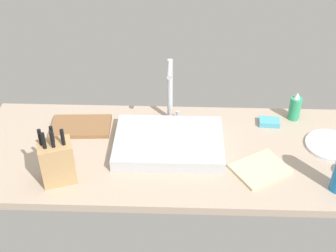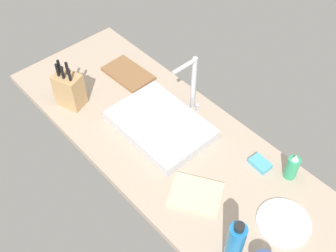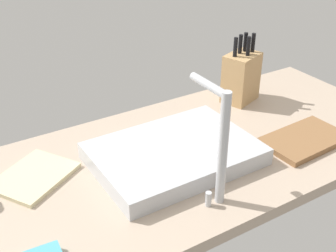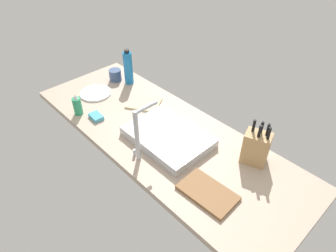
{
  "view_description": "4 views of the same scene",
  "coord_description": "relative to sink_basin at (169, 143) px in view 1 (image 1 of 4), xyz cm",
  "views": [
    {
      "loc": [
        -3.04,
        -149.66,
        127.86
      ],
      "look_at": [
        -8.18,
        4.48,
        12.85
      ],
      "focal_mm": 49.36,
      "sensor_mm": 36.0,
      "label": 1
    },
    {
      "loc": [
        88.0,
        -79.74,
        146.69
      ],
      "look_at": [
        -2.94,
        2.43,
        8.86
      ],
      "focal_mm": 43.55,
      "sensor_mm": 36.0,
      "label": 2
    },
    {
      "loc": [
        49.33,
        90.69,
        75.25
      ],
      "look_at": [
        -8.08,
        -2.06,
        13.13
      ],
      "focal_mm": 47.1,
      "sensor_mm": 36.0,
      "label": 3
    },
    {
      "loc": [
        -99.34,
        88.23,
        114.74
      ],
      "look_at": [
        -6.79,
        0.99,
        12.64
      ],
      "focal_mm": 32.09,
      "sensor_mm": 36.0,
      "label": 4
    }
  ],
  "objects": [
    {
      "name": "countertop_slab",
      "position": [
        7.73,
        -1.93,
        -4.29
      ],
      "size": [
        178.17,
        65.27,
        3.5
      ],
      "primitive_type": "cube",
      "color": "tan",
      "rests_on": "ground"
    },
    {
      "name": "sink_basin",
      "position": [
        0.0,
        0.0,
        0.0
      ],
      "size": [
        45.58,
        32.34,
        5.08
      ],
      "primitive_type": "cube",
      "color": "#B7BABF",
      "rests_on": "countertop_slab"
    },
    {
      "name": "faucet",
      "position": [
        -0.0,
        19.56,
        15.25
      ],
      "size": [
        5.5,
        14.31,
        30.45
      ],
      "color": "#B7BABF",
      "rests_on": "countertop_slab"
    },
    {
      "name": "knife_block",
      "position": [
        -41.76,
        -21.17,
        6.66
      ],
      "size": [
        14.85,
        12.78,
        24.37
      ],
      "rotation": [
        0.0,
        0.0,
        0.34
      ],
      "color": "tan",
      "rests_on": "countertop_slab"
    },
    {
      "name": "cutting_board",
      "position": [
        -39.79,
        12.34,
        -1.64
      ],
      "size": [
        27.08,
        17.18,
        1.8
      ],
      "primitive_type": "cube",
      "rotation": [
        0.0,
        0.0,
        0.05
      ],
      "color": "brown",
      "rests_on": "countertop_slab"
    },
    {
      "name": "soap_bottle",
      "position": [
        56.62,
        23.05,
        3.46
      ],
      "size": [
        5.34,
        5.34,
        13.82
      ],
      "color": "#2D9966",
      "rests_on": "countertop_slab"
    },
    {
      "name": "dinner_plate",
      "position": [
        68.81,
        3.07,
        -1.94
      ],
      "size": [
        21.2,
        21.2,
        1.2
      ],
      "primitive_type": "cylinder",
      "color": "white",
      "rests_on": "countertop_slab"
    },
    {
      "name": "dish_towel",
      "position": [
        36.92,
        -13.16,
        -1.94
      ],
      "size": [
        26.14,
        24.71,
        1.2
      ],
      "primitive_type": "cube",
      "rotation": [
        0.0,
        0.0,
        0.55
      ],
      "color": "beige",
      "rests_on": "countertop_slab"
    },
    {
      "name": "dish_sponge",
      "position": [
        44.82,
        17.97,
        -1.34
      ],
      "size": [
        9.39,
        6.6,
        2.4
      ],
      "primitive_type": "cube",
      "rotation": [
        0.0,
        0.0,
        -0.07
      ],
      "color": "#4CA3BC",
      "rests_on": "countertop_slab"
    }
  ]
}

